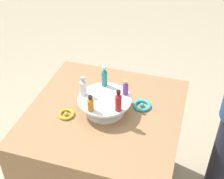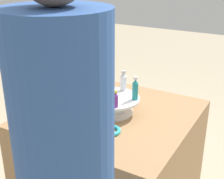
{
  "view_description": "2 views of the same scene",
  "coord_description": "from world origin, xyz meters",
  "px_view_note": "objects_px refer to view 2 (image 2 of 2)",
  "views": [
    {
      "loc": [
        1.25,
        0.42,
        1.92
      ],
      "look_at": [
        -0.01,
        0.04,
        0.92
      ],
      "focal_mm": 50.0,
      "sensor_mm": 36.0,
      "label": 1
    },
    {
      "loc": [
        -0.77,
        1.33,
        1.54
      ],
      "look_at": [
        -0.01,
        0.02,
        0.92
      ],
      "focal_mm": 50.0,
      "sensor_mm": 36.0,
      "label": 2
    }
  ],
  "objects_px": {
    "bottle_orange": "(98,84)",
    "bottle_red": "(91,91)",
    "ribbon_bow_teal": "(110,130)",
    "display_stand": "(113,104)",
    "bottle_teal": "(135,89)",
    "bottle_purple": "(115,100)",
    "bottle_clear": "(123,81)",
    "ribbon_bow_gold": "(115,95)"
  },
  "relations": [
    {
      "from": "ribbon_bow_gold",
      "to": "display_stand",
      "type": "bearing_deg",
      "value": 116.9
    },
    {
      "from": "bottle_teal",
      "to": "ribbon_bow_teal",
      "type": "xyz_separation_m",
      "value": [
        0.02,
        0.23,
        -0.14
      ]
    },
    {
      "from": "display_stand",
      "to": "ribbon_bow_teal",
      "type": "height_order",
      "value": "display_stand"
    },
    {
      "from": "bottle_orange",
      "to": "bottle_purple",
      "type": "xyz_separation_m",
      "value": [
        -0.18,
        0.13,
        -0.0
      ]
    },
    {
      "from": "display_stand",
      "to": "ribbon_bow_gold",
      "type": "distance_m",
      "value": 0.22
    },
    {
      "from": "display_stand",
      "to": "ribbon_bow_gold",
      "type": "xyz_separation_m",
      "value": [
        0.1,
        -0.19,
        -0.04
      ]
    },
    {
      "from": "bottle_purple",
      "to": "ribbon_bow_teal",
      "type": "bearing_deg",
      "value": 105.57
    },
    {
      "from": "ribbon_bow_teal",
      "to": "ribbon_bow_gold",
      "type": "xyz_separation_m",
      "value": [
        0.19,
        -0.38,
        -0.0
      ]
    },
    {
      "from": "bottle_orange",
      "to": "bottle_teal",
      "type": "bearing_deg",
      "value": -179.96
    },
    {
      "from": "bottle_clear",
      "to": "bottle_red",
      "type": "bearing_deg",
      "value": 72.04
    },
    {
      "from": "display_stand",
      "to": "bottle_orange",
      "type": "relative_size",
      "value": 3.19
    },
    {
      "from": "bottle_teal",
      "to": "bottle_clear",
      "type": "relative_size",
      "value": 1.11
    },
    {
      "from": "bottle_purple",
      "to": "bottle_teal",
      "type": "bearing_deg",
      "value": -107.96
    },
    {
      "from": "bottle_teal",
      "to": "bottle_clear",
      "type": "bearing_deg",
      "value": -35.96
    },
    {
      "from": "bottle_red",
      "to": "ribbon_bow_teal",
      "type": "height_order",
      "value": "bottle_red"
    },
    {
      "from": "bottle_purple",
      "to": "ribbon_bow_gold",
      "type": "relative_size",
      "value": 0.98
    },
    {
      "from": "display_stand",
      "to": "bottle_purple",
      "type": "height_order",
      "value": "bottle_purple"
    },
    {
      "from": "bottle_red",
      "to": "bottle_clear",
      "type": "height_order",
      "value": "bottle_red"
    },
    {
      "from": "bottle_red",
      "to": "bottle_clear",
      "type": "distance_m",
      "value": 0.23
    },
    {
      "from": "bottle_clear",
      "to": "ribbon_bow_teal",
      "type": "bearing_deg",
      "value": 107.31
    },
    {
      "from": "display_stand",
      "to": "bottle_clear",
      "type": "height_order",
      "value": "bottle_clear"
    },
    {
      "from": "bottle_red",
      "to": "ribbon_bow_teal",
      "type": "bearing_deg",
      "value": 150.79
    },
    {
      "from": "bottle_teal",
      "to": "bottle_purple",
      "type": "bearing_deg",
      "value": 72.04
    },
    {
      "from": "bottle_teal",
      "to": "ribbon_bow_teal",
      "type": "bearing_deg",
      "value": 85.63
    },
    {
      "from": "bottle_clear",
      "to": "ribbon_bow_teal",
      "type": "relative_size",
      "value": 1.12
    },
    {
      "from": "bottle_orange",
      "to": "bottle_red",
      "type": "relative_size",
      "value": 0.74
    },
    {
      "from": "display_stand",
      "to": "bottle_teal",
      "type": "relative_size",
      "value": 2.32
    },
    {
      "from": "display_stand",
      "to": "bottle_red",
      "type": "relative_size",
      "value": 2.38
    },
    {
      "from": "bottle_orange",
      "to": "ribbon_bow_teal",
      "type": "distance_m",
      "value": 0.33
    },
    {
      "from": "bottle_orange",
      "to": "bottle_red",
      "type": "height_order",
      "value": "bottle_red"
    },
    {
      "from": "bottle_orange",
      "to": "bottle_teal",
      "type": "xyz_separation_m",
      "value": [
        -0.23,
        -0.0,
        0.02
      ]
    },
    {
      "from": "bottle_teal",
      "to": "ribbon_bow_teal",
      "type": "distance_m",
      "value": 0.27
    },
    {
      "from": "display_stand",
      "to": "bottle_red",
      "type": "distance_m",
      "value": 0.15
    },
    {
      "from": "bottle_red",
      "to": "bottle_teal",
      "type": "xyz_separation_m",
      "value": [
        -0.18,
        -0.13,
        0.0
      ]
    },
    {
      "from": "bottle_purple",
      "to": "bottle_clear",
      "type": "relative_size",
      "value": 0.77
    },
    {
      "from": "bottle_teal",
      "to": "display_stand",
      "type": "bearing_deg",
      "value": 18.04
    },
    {
      "from": "bottle_red",
      "to": "bottle_teal",
      "type": "height_order",
      "value": "bottle_teal"
    },
    {
      "from": "display_stand",
      "to": "bottle_orange",
      "type": "xyz_separation_m",
      "value": [
        0.11,
        -0.04,
        0.08
      ]
    },
    {
      "from": "bottle_red",
      "to": "bottle_clear",
      "type": "xyz_separation_m",
      "value": [
        -0.07,
        -0.22,
        -0.0
      ]
    },
    {
      "from": "bottle_red",
      "to": "ribbon_bow_gold",
      "type": "xyz_separation_m",
      "value": [
        0.03,
        -0.29,
        -0.14
      ]
    },
    {
      "from": "bottle_orange",
      "to": "ribbon_bow_gold",
      "type": "distance_m",
      "value": 0.2
    },
    {
      "from": "bottle_orange",
      "to": "ribbon_bow_teal",
      "type": "height_order",
      "value": "bottle_orange"
    }
  ]
}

